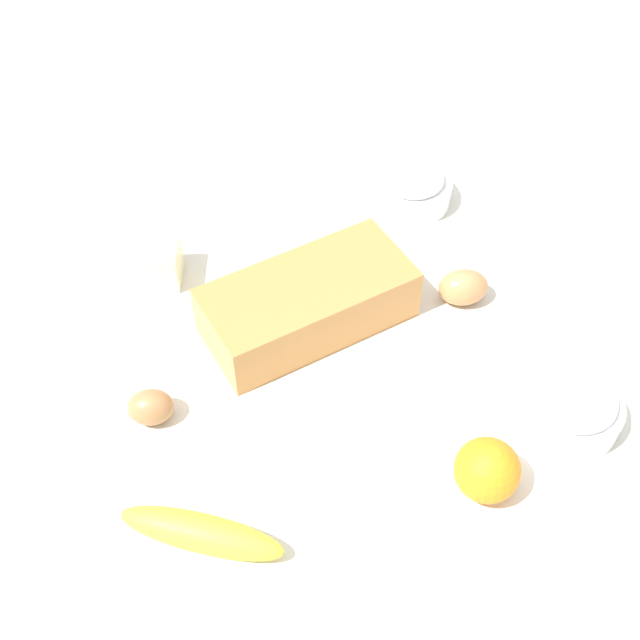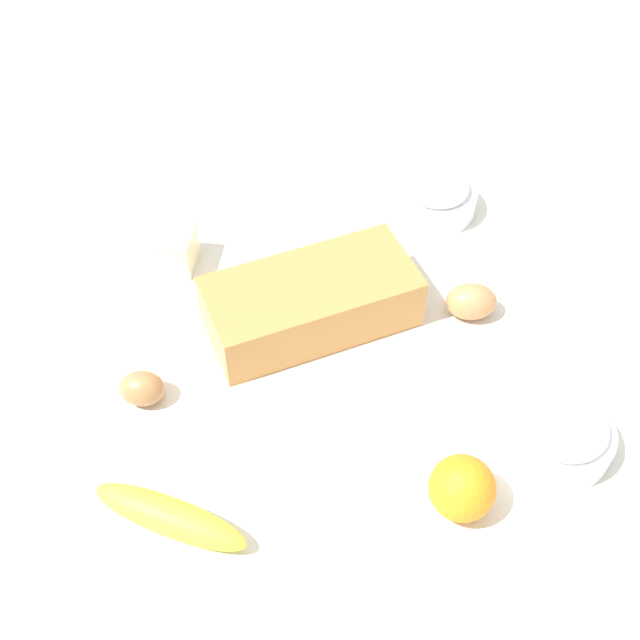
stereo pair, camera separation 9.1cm
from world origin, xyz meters
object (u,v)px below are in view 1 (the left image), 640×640
object	(u,v)px
loaf_pan	(308,302)
orange_fruit	(487,470)
sugar_bowl	(571,405)
egg_beside_bowl	(463,287)
flour_bowl	(412,186)
egg_near_butter	(151,407)
banana	(201,533)
butter_block	(148,263)

from	to	relation	value
loaf_pan	orange_fruit	xyz separation A→B (m)	(-0.12, 0.31, -0.00)
loaf_pan	sugar_bowl	size ratio (longest dim) A/B	2.37
sugar_bowl	egg_beside_bowl	world-z (taller)	sugar_bowl
flour_bowl	egg_near_butter	xyz separation A→B (m)	(0.46, 0.29, -0.01)
egg_near_butter	banana	bearing A→B (deg)	97.88
flour_bowl	egg_beside_bowl	size ratio (longest dim) A/B	1.78
banana	orange_fruit	bearing A→B (deg)	174.56
orange_fruit	egg_beside_bowl	distance (m)	0.30
orange_fruit	loaf_pan	bearing A→B (deg)	-68.51
loaf_pan	egg_beside_bowl	size ratio (longest dim) A/B	4.30
egg_near_butter	sugar_bowl	bearing A→B (deg)	162.37
banana	egg_beside_bowl	xyz separation A→B (m)	(-0.42, -0.25, 0.01)
flour_bowl	sugar_bowl	xyz separation A→B (m)	(-0.03, 0.45, 0.00)
loaf_pan	banana	distance (m)	0.34
banana	loaf_pan	bearing A→B (deg)	-126.88
loaf_pan	orange_fruit	size ratio (longest dim) A/B	3.94
butter_block	egg_near_butter	size ratio (longest dim) A/B	1.55
egg_near_butter	egg_beside_bowl	xyz separation A→B (m)	(-0.45, -0.07, 0.00)
sugar_bowl	egg_beside_bowl	xyz separation A→B (m)	(0.04, -0.23, -0.00)
flour_bowl	egg_near_butter	distance (m)	0.54
banana	flour_bowl	bearing A→B (deg)	-132.74
flour_bowl	egg_near_butter	bearing A→B (deg)	32.19
flour_bowl	banana	bearing A→B (deg)	47.26
loaf_pan	egg_beside_bowl	distance (m)	0.22
flour_bowl	banana	xyz separation A→B (m)	(0.44, 0.47, -0.01)
loaf_pan	sugar_bowl	bearing A→B (deg)	123.77
banana	egg_near_butter	bearing A→B (deg)	-82.12
orange_fruit	flour_bowl	bearing A→B (deg)	-102.26
sugar_bowl	loaf_pan	bearing A→B (deg)	-43.73
orange_fruit	egg_near_butter	xyz separation A→B (m)	(0.35, -0.21, -0.02)
sugar_bowl	orange_fruit	xyz separation A→B (m)	(0.14, 0.06, 0.01)
loaf_pan	egg_near_butter	size ratio (longest dim) A/B	5.19
sugar_bowl	orange_fruit	bearing A→B (deg)	21.68
loaf_pan	sugar_bowl	xyz separation A→B (m)	(-0.26, 0.25, -0.01)
sugar_bowl	orange_fruit	world-z (taller)	orange_fruit
loaf_pan	banana	world-z (taller)	loaf_pan
loaf_pan	egg_near_butter	distance (m)	0.25
egg_beside_bowl	butter_block	bearing A→B (deg)	-22.94
orange_fruit	egg_near_butter	distance (m)	0.41
sugar_bowl	egg_near_butter	distance (m)	0.52
butter_block	egg_beside_bowl	size ratio (longest dim) A/B	1.28
sugar_bowl	butter_block	distance (m)	0.60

